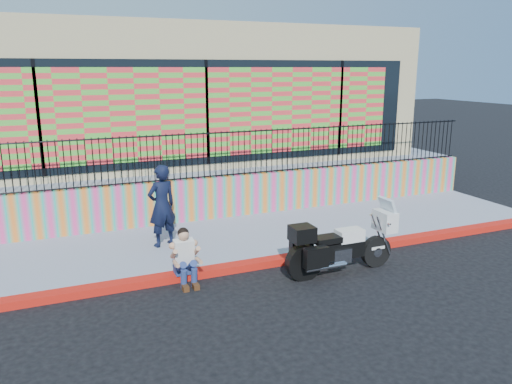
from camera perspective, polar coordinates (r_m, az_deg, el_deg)
ground at (r=10.59m, az=1.42°, el=-8.38°), size 90.00×90.00×0.00m
red_curb at (r=10.56m, az=1.42°, el=-8.01°), size 16.00×0.30×0.15m
sidewalk at (r=11.99m, az=-1.80°, el=-5.28°), size 16.00×3.00×0.15m
mural_wall at (r=13.26m, az=-4.29°, el=-0.60°), size 16.00×0.20×1.10m
metal_fence at (r=13.01m, az=-4.38°, el=4.30°), size 15.80×0.04×1.20m
elevated_platform at (r=18.07m, az=-9.42°, el=2.94°), size 16.00×10.00×1.25m
storefront_building at (r=17.55m, az=-9.59°, el=11.24°), size 14.00×8.06×4.00m
police_motorcycle at (r=10.15m, az=9.52°, el=-5.90°), size 2.35×0.78×1.46m
police_officer at (r=11.21m, az=-10.71°, el=-1.56°), size 0.78×0.63×1.85m
seated_man at (r=9.67m, az=-8.01°, el=-7.90°), size 0.54×0.71×1.06m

